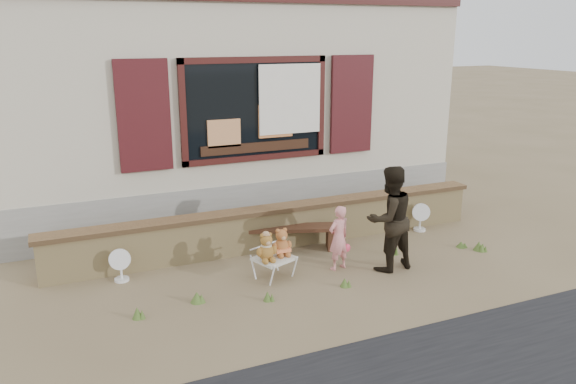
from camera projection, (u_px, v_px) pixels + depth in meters
name	position (u px, v px, depth m)	size (l,w,h in m)	color
ground	(305.00, 270.00, 8.02)	(80.00, 80.00, 0.00)	brown
shopfront	(212.00, 97.00, 11.44)	(8.04, 5.13, 4.00)	#B9AD95
brick_wall	(278.00, 226.00, 8.81)	(7.10, 0.36, 0.67)	tan
bench	(288.00, 233.00, 8.68)	(1.53, 0.81, 0.39)	#361F13
folding_chair	(274.00, 259.00, 7.68)	(0.61, 0.58, 0.30)	beige
teddy_bear_left	(266.00, 246.00, 7.53)	(0.29, 0.25, 0.40)	brown
teddy_bear_right	(281.00, 241.00, 7.71)	(0.29, 0.25, 0.40)	brown
child	(339.00, 238.00, 7.93)	(0.34, 0.23, 0.94)	pink
adult	(389.00, 219.00, 7.86)	(0.73, 0.57, 1.51)	black
fan_left	(121.00, 265.00, 7.60)	(0.30, 0.20, 0.47)	white
fan_right	(420.00, 217.00, 9.55)	(0.32, 0.21, 0.49)	silver
grass_tufts	(352.00, 270.00, 7.85)	(5.37, 0.82, 0.15)	#466126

